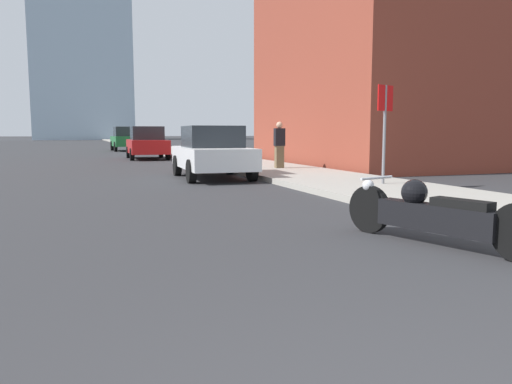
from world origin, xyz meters
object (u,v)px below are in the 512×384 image
Objects in this scene: motorcycle at (433,213)px; parked_car_white at (212,152)px; stop_sign at (385,117)px; parked_car_red at (147,143)px; parked_car_green at (125,139)px; pedestrian at (279,145)px.

parked_car_white reaches higher than motorcycle.
stop_sign is at bearing -51.98° from parked_car_white.
motorcycle is at bearing -86.37° from parked_car_white.
parked_car_red is 1.06× the size of parked_car_green.
parked_car_white is at bearing -86.56° from parked_car_red.
stop_sign reaches higher than parked_car_red.
parked_car_red is 10.94m from pedestrian.
pedestrian is (2.60, 11.06, 0.56)m from motorcycle.
parked_car_green is at bearing 97.62° from pedestrian.
parked_car_white is 5.38m from stop_sign.
stop_sign is (2.89, 5.28, 1.34)m from motorcycle.
parked_car_green reaches higher than pedestrian.
stop_sign reaches higher than parked_car_white.
motorcycle is 11.38m from pedestrian.
motorcycle is at bearing -118.69° from stop_sign.
parked_car_white is at bearing 125.50° from stop_sign.
parked_car_white is 24.23m from parked_car_green.
pedestrian is at bearing -83.81° from parked_car_green.
parked_car_white is 1.77× the size of stop_sign.
parked_car_green reaches higher than parked_car_white.
parked_car_green is 28.75m from stop_sign.
stop_sign is (3.33, -28.54, 0.83)m from parked_car_green.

